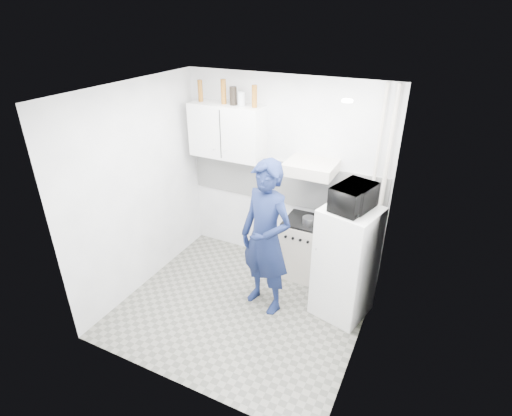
% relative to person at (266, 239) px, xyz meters
% --- Properties ---
extents(floor, '(2.80, 2.80, 0.00)m').
position_rel_person_xyz_m(floor, '(-0.23, -0.20, -0.94)').
color(floor, slate).
rests_on(floor, ground).
extents(ceiling, '(2.80, 2.80, 0.00)m').
position_rel_person_xyz_m(ceiling, '(-0.23, -0.20, 1.66)').
color(ceiling, white).
rests_on(ceiling, wall_back).
extents(wall_back, '(2.80, 0.00, 2.80)m').
position_rel_person_xyz_m(wall_back, '(-0.23, 1.05, 0.36)').
color(wall_back, white).
rests_on(wall_back, floor).
extents(wall_left, '(0.00, 2.60, 2.60)m').
position_rel_person_xyz_m(wall_left, '(-1.63, -0.20, 0.36)').
color(wall_left, white).
rests_on(wall_left, floor).
extents(wall_right, '(0.00, 2.60, 2.60)m').
position_rel_person_xyz_m(wall_right, '(1.17, -0.20, 0.36)').
color(wall_right, white).
rests_on(wall_right, floor).
extents(person, '(0.79, 0.62, 1.88)m').
position_rel_person_xyz_m(person, '(0.00, 0.00, 0.00)').
color(person, '#121C41').
rests_on(person, floor).
extents(stove, '(0.51, 0.51, 0.81)m').
position_rel_person_xyz_m(stove, '(0.18, 0.80, -0.54)').
color(stove, beige).
rests_on(stove, floor).
extents(fridge, '(0.70, 0.70, 1.38)m').
position_rel_person_xyz_m(fridge, '(0.87, 0.30, -0.25)').
color(fridge, white).
rests_on(fridge, floor).
extents(stove_top, '(0.49, 0.49, 0.03)m').
position_rel_person_xyz_m(stove_top, '(0.18, 0.80, -0.12)').
color(stove_top, black).
rests_on(stove_top, stove).
extents(saucepan, '(0.16, 0.16, 0.09)m').
position_rel_person_xyz_m(saucepan, '(0.26, 0.73, -0.06)').
color(saucepan, silver).
rests_on(saucepan, stove_top).
extents(microwave, '(0.57, 0.46, 0.28)m').
position_rel_person_xyz_m(microwave, '(0.87, 0.30, 0.58)').
color(microwave, black).
rests_on(microwave, fridge).
extents(bottle_a, '(0.06, 0.06, 0.27)m').
position_rel_person_xyz_m(bottle_a, '(-1.36, 0.88, 1.39)').
color(bottle_a, brown).
rests_on(bottle_a, upper_cabinet).
extents(bottle_d, '(0.07, 0.07, 0.31)m').
position_rel_person_xyz_m(bottle_d, '(-1.01, 0.88, 1.41)').
color(bottle_d, brown).
rests_on(bottle_d, upper_cabinet).
extents(canister_a, '(0.09, 0.09, 0.23)m').
position_rel_person_xyz_m(canister_a, '(-0.87, 0.88, 1.37)').
color(canister_a, black).
rests_on(canister_a, upper_cabinet).
extents(canister_b, '(0.09, 0.09, 0.17)m').
position_rel_person_xyz_m(canister_b, '(-0.76, 0.88, 1.34)').
color(canister_b, '#B2B7BC').
rests_on(canister_b, upper_cabinet).
extents(bottle_e, '(0.07, 0.07, 0.27)m').
position_rel_person_xyz_m(bottle_e, '(-0.58, 0.88, 1.39)').
color(bottle_e, brown).
rests_on(bottle_e, upper_cabinet).
extents(upper_cabinet, '(1.00, 0.35, 0.70)m').
position_rel_person_xyz_m(upper_cabinet, '(-0.98, 0.88, 0.91)').
color(upper_cabinet, white).
rests_on(upper_cabinet, wall_back).
extents(range_hood, '(0.60, 0.50, 0.14)m').
position_rel_person_xyz_m(range_hood, '(0.22, 0.80, 0.63)').
color(range_hood, beige).
rests_on(range_hood, wall_back).
extents(backsplash, '(2.74, 0.03, 0.60)m').
position_rel_person_xyz_m(backsplash, '(-0.23, 1.04, 0.26)').
color(backsplash, white).
rests_on(backsplash, wall_back).
extents(pipe_a, '(0.05, 0.05, 2.60)m').
position_rel_person_xyz_m(pipe_a, '(1.07, 0.97, 0.36)').
color(pipe_a, beige).
rests_on(pipe_a, floor).
extents(pipe_b, '(0.04, 0.04, 2.60)m').
position_rel_person_xyz_m(pipe_b, '(0.95, 0.97, 0.36)').
color(pipe_b, beige).
rests_on(pipe_b, floor).
extents(ceiling_spot_fixture, '(0.10, 0.10, 0.02)m').
position_rel_person_xyz_m(ceiling_spot_fixture, '(0.77, 0.00, 1.63)').
color(ceiling_spot_fixture, white).
rests_on(ceiling_spot_fixture, ceiling).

